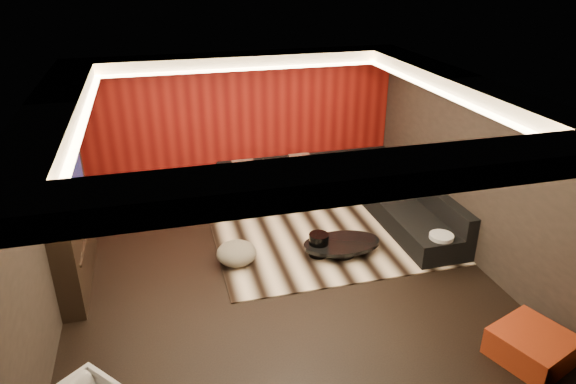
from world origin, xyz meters
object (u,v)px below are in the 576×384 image
object	(u,v)px
orange_ottoman	(532,346)
sectional_sofa	(344,195)
coffee_table	(342,247)
white_side_table	(440,248)
drum_stool	(319,245)

from	to	relation	value
orange_ottoman	sectional_sofa	xyz separation A→B (m)	(-0.70, 4.36, 0.09)
coffee_table	orange_ottoman	size ratio (longest dim) A/B	1.55
white_side_table	orange_ottoman	world-z (taller)	white_side_table
coffee_table	drum_stool	xyz separation A→B (m)	(-0.37, 0.05, 0.08)
coffee_table	sectional_sofa	bearing A→B (deg)	68.13
drum_stool	orange_ottoman	bearing A→B (deg)	-58.91
drum_stool	orange_ottoman	world-z (taller)	drum_stool
white_side_table	drum_stool	bearing A→B (deg)	160.60
drum_stool	white_side_table	bearing A→B (deg)	-19.40
white_side_table	sectional_sofa	distance (m)	2.29
coffee_table	sectional_sofa	world-z (taller)	sectional_sofa
orange_ottoman	sectional_sofa	distance (m)	4.42
coffee_table	drum_stool	distance (m)	0.38
orange_ottoman	coffee_table	bearing A→B (deg)	115.71
drum_stool	orange_ottoman	distance (m)	3.31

